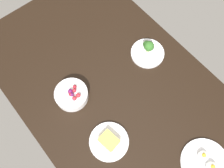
{
  "coord_description": "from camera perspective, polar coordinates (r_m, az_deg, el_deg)",
  "views": [
    {
      "loc": [
        36.59,
        -30.23,
        115.35
      ],
      "look_at": [
        0.0,
        0.0,
        6.0
      ],
      "focal_mm": 39.93,
      "sensor_mm": 36.0,
      "label": 1
    }
  ],
  "objects": [
    {
      "name": "plate_cheese",
      "position": [
        1.12,
        -0.69,
        -13.01
      ],
      "size": [
        17.52,
        17.52,
        4.36
      ],
      "color": "silver",
      "rests_on": "dining_table"
    },
    {
      "name": "dining_table",
      "position": [
        1.23,
        0.0,
        -0.74
      ],
      "size": [
        140.11,
        85.49,
        4.0
      ],
      "primitive_type": "cube",
      "color": "black",
      "rests_on": "ground"
    },
    {
      "name": "bowl_berries",
      "position": [
        1.18,
        -9.24,
        -2.4
      ],
      "size": [
        15.67,
        15.67,
        6.82
      ],
      "color": "silver",
      "rests_on": "dining_table"
    },
    {
      "name": "plate_eggs",
      "position": [
        1.18,
        20.65,
        -16.56
      ],
      "size": [
        21.02,
        21.02,
        4.66
      ],
      "color": "silver",
      "rests_on": "dining_table"
    },
    {
      "name": "plate_broccoli",
      "position": [
        1.29,
        8.21,
        7.52
      ],
      "size": [
        17.05,
        17.05,
        8.79
      ],
      "color": "silver",
      "rests_on": "dining_table"
    }
  ]
}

